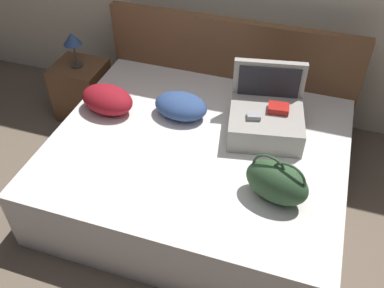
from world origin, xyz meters
name	(u,v)px	position (x,y,z in m)	size (l,w,h in m)	color
ground_plane	(180,230)	(0.00, 0.00, 0.00)	(12.00, 12.00, 0.00)	#6B5B4C
bed	(197,168)	(0.00, 0.40, 0.26)	(2.08, 1.76, 0.51)	silver
headboard	(230,76)	(0.00, 1.32, 0.51)	(2.12, 0.08, 1.03)	brown
hard_case_large	(266,117)	(0.42, 0.68, 0.64)	(0.60, 0.59, 0.46)	gray
duffel_bag	(277,182)	(0.61, 0.06, 0.65)	(0.45, 0.33, 0.32)	#2D4C2D
pillow_near_headboard	(181,106)	(-0.22, 0.67, 0.60)	(0.41, 0.29, 0.17)	navy
pillow_center_head	(107,99)	(-0.78, 0.55, 0.61)	(0.43, 0.28, 0.20)	maroon
nightstand	(83,90)	(-1.32, 1.03, 0.26)	(0.44, 0.40, 0.53)	brown
table_lamp	(72,41)	(-1.32, 1.03, 0.77)	(0.16, 0.16, 0.32)	#3F3833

